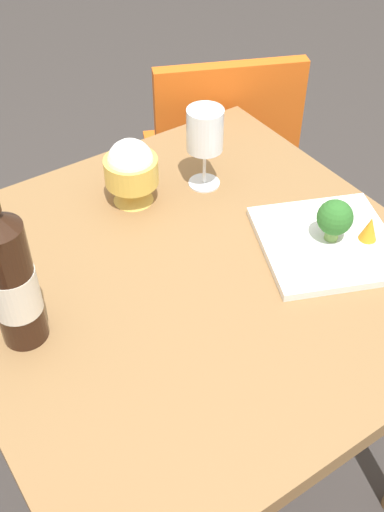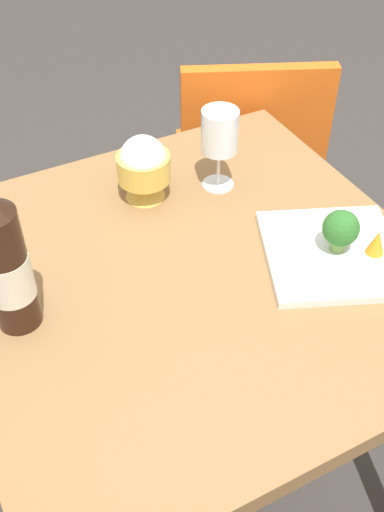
% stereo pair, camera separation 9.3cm
% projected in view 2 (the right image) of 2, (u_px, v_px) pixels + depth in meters
% --- Properties ---
extents(ground_plane, '(8.00, 8.00, 0.00)m').
position_uv_depth(ground_plane, '(192.00, 469.00, 1.65)').
color(ground_plane, '#383330').
extents(dining_table, '(0.86, 0.86, 0.76)m').
position_uv_depth(dining_table, '(192.00, 302.00, 1.20)').
color(dining_table, olive).
rests_on(dining_table, ground_plane).
extents(chair_near_window, '(0.53, 0.53, 0.85)m').
position_uv_depth(chair_near_window, '(249.00, 158.00, 1.80)').
color(chair_near_window, orange).
rests_on(chair_near_window, ground_plane).
extents(wine_bottle, '(0.08, 0.08, 0.33)m').
position_uv_depth(wine_bottle, '(5.00, 264.00, 0.95)').
color(wine_bottle, black).
rests_on(wine_bottle, dining_table).
extents(wine_glass, '(0.08, 0.08, 0.18)m').
position_uv_depth(wine_glass, '(220.00, 133.00, 1.23)').
color(wine_glass, white).
rests_on(wine_glass, dining_table).
extents(rice_bowl, '(0.11, 0.11, 0.14)m').
position_uv_depth(rice_bowl, '(144.00, 167.00, 1.24)').
color(rice_bowl, gold).
rests_on(rice_bowl, dining_table).
extents(serving_plate, '(0.33, 0.33, 0.02)m').
position_uv_depth(serving_plate, '(332.00, 253.00, 1.15)').
color(serving_plate, white).
rests_on(serving_plate, dining_table).
extents(broccoli_floret, '(0.07, 0.07, 0.09)m').
position_uv_depth(broccoli_floret, '(341.00, 229.00, 1.11)').
color(broccoli_floret, '#729E4C').
rests_on(broccoli_floret, serving_plate).
extents(carrot_garnish_left, '(0.03, 0.03, 0.05)m').
position_uv_depth(carrot_garnish_left, '(377.00, 242.00, 1.12)').
color(carrot_garnish_left, orange).
rests_on(carrot_garnish_left, serving_plate).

